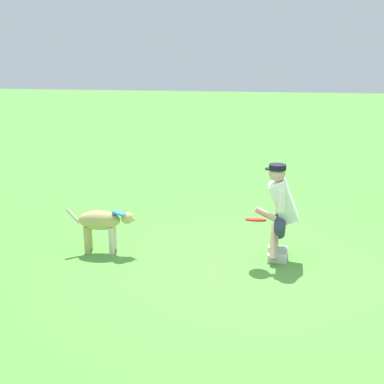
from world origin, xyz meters
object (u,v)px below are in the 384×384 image
dog (103,222)px  frisbee_flying (120,213)px  person (280,209)px  frisbee_held (256,220)px

dog → frisbee_flying: size_ratio=4.46×
frisbee_flying → person: bearing=-176.2°
person → frisbee_flying: size_ratio=5.79×
dog → frisbee_held: 2.09m
dog → frisbee_held: (-2.08, 0.06, 0.18)m
frisbee_held → frisbee_flying: bearing=-2.7°
frisbee_held → dog: bearing=-1.7°
frisbee_flying → frisbee_held: size_ratio=0.84×
dog → frisbee_held: frisbee_held is taller
person → frisbee_held: size_ratio=4.84×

